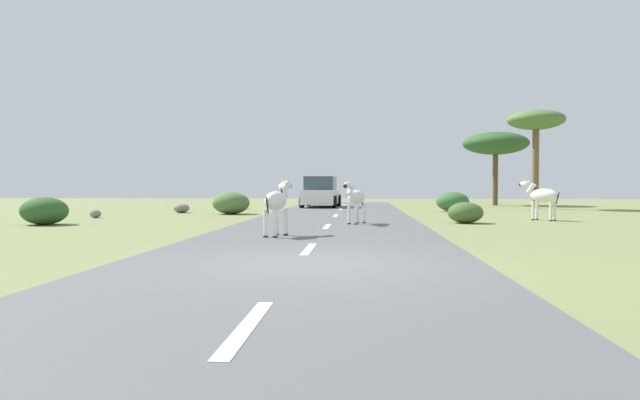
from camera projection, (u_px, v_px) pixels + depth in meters
name	position (u px, v px, depth m)	size (l,w,h in m)	color
ground_plane	(314.00, 267.00, 8.91)	(90.00, 90.00, 0.00)	olive
road	(297.00, 265.00, 8.93)	(6.00, 64.00, 0.05)	#56595B
lane_markings	(290.00, 273.00, 7.93)	(0.16, 56.00, 0.01)	silver
zebra_0	(356.00, 198.00, 18.01)	(0.83, 1.40, 1.40)	silver
zebra_1	(542.00, 196.00, 20.55)	(1.25, 1.30, 1.51)	silver
zebra_2	(277.00, 202.00, 13.69)	(0.65, 1.48, 1.42)	silver
car_0	(321.00, 193.00, 31.95)	(2.19, 4.42, 1.74)	white
tree_0	(496.00, 144.00, 36.01)	(4.15, 4.15, 4.71)	brown
tree_1	(536.00, 122.00, 30.47)	(3.04, 3.04, 5.39)	brown
bush_0	(44.00, 211.00, 18.34)	(1.52, 1.36, 0.91)	#2D5628
bush_1	(231.00, 203.00, 25.06)	(1.66, 1.49, 0.99)	#4C7038
bush_2	(453.00, 202.00, 27.67)	(1.61, 1.45, 0.97)	#386633
bush_3	(465.00, 213.00, 19.09)	(1.20, 1.08, 0.72)	#425B2D
rock_0	(238.00, 203.00, 30.51)	(0.80, 0.86, 0.62)	#A89E8C
rock_1	(181.00, 208.00, 26.29)	(0.73, 0.80, 0.44)	gray
rock_2	(96.00, 214.00, 22.17)	(0.44, 0.39, 0.33)	gray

